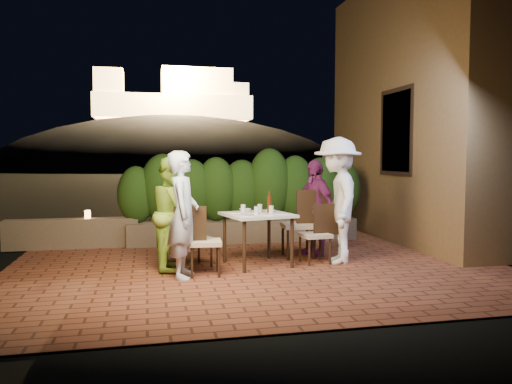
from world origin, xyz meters
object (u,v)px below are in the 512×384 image
object	(u,v)px
chair_left_front	(205,241)
chair_right_back	(298,224)
bowl	(245,210)
diner_white	(337,200)
dining_table	(257,239)
beer_bottle	(269,202)
chair_left_back	(196,237)
diner_green	(173,213)
diner_blue	(183,215)
parapet_lamp	(88,214)
diner_purple	(315,208)
chair_right_front	(315,234)

from	to	relation	value
chair_left_front	chair_right_back	size ratio (longest dim) A/B	0.87
bowl	diner_white	xyz separation A→B (m)	(1.32, -0.33, 0.15)
dining_table	diner_white	world-z (taller)	diner_white
beer_bottle	chair_left_front	size ratio (longest dim) A/B	0.35
dining_table	chair_left_back	bearing A→B (deg)	174.73
diner_green	dining_table	bearing A→B (deg)	-85.43
diner_blue	chair_left_back	bearing A→B (deg)	-7.69
diner_green	diner_blue	bearing A→B (deg)	-164.33
chair_left_front	parapet_lamp	world-z (taller)	chair_left_front
diner_white	diner_purple	size ratio (longest dim) A/B	1.22
diner_green	chair_left_back	bearing A→B (deg)	-71.34
bowl	chair_left_front	distance (m)	1.03
chair_right_back	parapet_lamp	distance (m)	3.65
dining_table	chair_left_back	distance (m)	0.89
beer_bottle	chair_right_front	distance (m)	0.82
chair_right_back	chair_left_back	bearing A→B (deg)	16.10
diner_green	diner_purple	xyz separation A→B (m)	(2.24, 0.52, -0.02)
chair_right_front	parapet_lamp	xyz separation A→B (m)	(-3.40, 2.06, 0.14)
bowl	chair_right_back	size ratio (longest dim) A/B	0.16
diner_blue	parapet_lamp	xyz separation A→B (m)	(-1.46, 2.54, -0.25)
chair_left_front	diner_purple	distance (m)	2.11
bowl	dining_table	bearing A→B (deg)	-64.83
beer_bottle	diner_white	size ratio (longest dim) A/B	0.17
dining_table	diner_blue	size ratio (longest dim) A/B	0.54
diner_purple	chair_left_front	bearing A→B (deg)	-79.36
dining_table	chair_left_front	distance (m)	0.92
chair_left_back	diner_purple	xyz separation A→B (m)	(1.93, 0.44, 0.34)
beer_bottle	diner_green	xyz separation A→B (m)	(-1.38, -0.05, -0.13)
parapet_lamp	chair_left_back	bearing A→B (deg)	-49.32
dining_table	diner_blue	xyz separation A→B (m)	(-1.09, -0.52, 0.44)
chair_right_front	diner_purple	distance (m)	0.68
bowl	chair_left_front	xyz separation A→B (m)	(-0.68, -0.70, -0.31)
chair_left_back	diner_blue	world-z (taller)	diner_blue
chair_right_back	diner_white	xyz separation A→B (m)	(0.45, -0.49, 0.40)
chair_left_front	chair_left_back	size ratio (longest dim) A/B	1.09
dining_table	beer_bottle	world-z (taller)	beer_bottle
dining_table	chair_left_back	xyz separation A→B (m)	(-0.88, 0.08, 0.05)
chair_right_front	diner_white	distance (m)	0.59
beer_bottle	diner_purple	xyz separation A→B (m)	(0.86, 0.47, -0.15)
bowl	chair_left_front	size ratio (longest dim) A/B	0.19
chair_right_back	chair_left_front	bearing A→B (deg)	33.31
beer_bottle	bowl	xyz separation A→B (m)	(-0.31, 0.21, -0.14)
beer_bottle	bowl	world-z (taller)	beer_bottle
chair_left_back	parapet_lamp	size ratio (longest dim) A/B	6.00
chair_left_front	diner_purple	world-z (taller)	diner_purple
diner_blue	dining_table	bearing A→B (deg)	-52.98
chair_right_back	diner_purple	size ratio (longest dim) A/B	0.69
diner_blue	parapet_lamp	world-z (taller)	diner_blue
chair_right_front	diner_green	distance (m)	2.08
dining_table	diner_blue	bearing A→B (deg)	-154.64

